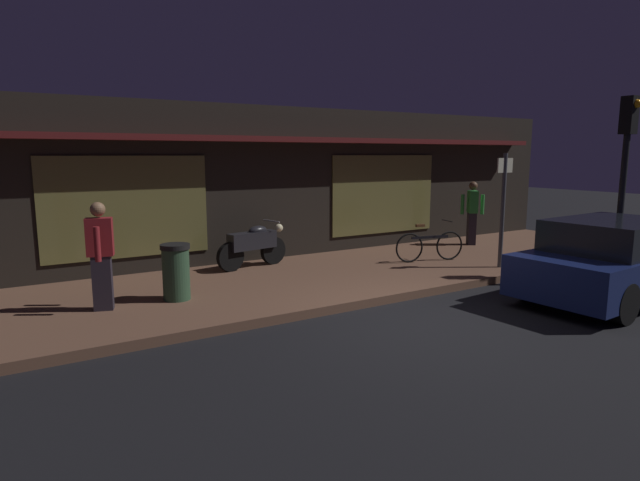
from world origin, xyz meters
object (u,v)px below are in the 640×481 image
bicycle_parked (429,245)px  parked_car_near (615,260)px  motorcycle (254,244)px  person_bystander (472,212)px  trash_bin (176,272)px  sign_post (503,203)px  traffic_light_pole (626,157)px  person_photographer (101,254)px

bicycle_parked → parked_car_near: size_ratio=0.38×
motorcycle → person_bystander: person_bystander is taller
trash_bin → sign_post: bearing=-9.3°
bicycle_parked → traffic_light_pole: traffic_light_pole is taller
bicycle_parked → sign_post: size_ratio=0.67×
bicycle_parked → parked_car_near: bearing=-75.7°
motorcycle → parked_car_near: (4.55, -5.12, 0.06)m
person_photographer → parked_car_near: (7.84, -3.48, -0.32)m
bicycle_parked → parked_car_near: parked_car_near is taller
motorcycle → bicycle_parked: motorcycle is taller
motorcycle → trash_bin: motorcycle is taller
sign_post → traffic_light_pole: traffic_light_pole is taller
bicycle_parked → sign_post: sign_post is taller
bicycle_parked → person_photographer: bearing=-178.7°
motorcycle → trash_bin: 2.71m
motorcycle → person_photographer: (-3.29, -1.64, 0.38)m
bicycle_parked → person_photographer: person_photographer is taller
bicycle_parked → parked_car_near: 3.77m
motorcycle → person_bystander: size_ratio=1.01×
bicycle_parked → person_photographer: 6.93m
bicycle_parked → sign_post: bearing=-55.9°
trash_bin → parked_car_near: size_ratio=0.22×
trash_bin → person_photographer: bearing=179.3°
person_photographer → bicycle_parked: bearing=1.3°
motorcycle → bicycle_parked: size_ratio=1.05×
person_bystander → trash_bin: (-8.28, -1.26, -0.41)m
motorcycle → sign_post: size_ratio=0.70×
traffic_light_pole → trash_bin: bearing=159.8°
motorcycle → person_photographer: 3.69m
bicycle_parked → person_bystander: bearing=23.4°
bicycle_parked → trash_bin: size_ratio=1.74×
bicycle_parked → person_bystander: 2.79m
sign_post → traffic_light_pole: bearing=-56.4°
sign_post → parked_car_near: bearing=-88.0°
person_photographer → person_bystander: 9.50m
parked_car_near → traffic_light_pole: bearing=28.0°
sign_post → bicycle_parked: bearing=124.1°
bicycle_parked → trash_bin: 5.77m
motorcycle → bicycle_parked: bearing=-22.2°
person_photographer → traffic_light_pole: (8.95, -2.89, 1.45)m
trash_bin → parked_car_near: parked_car_near is taller
traffic_light_pole → sign_post: bearing=123.6°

